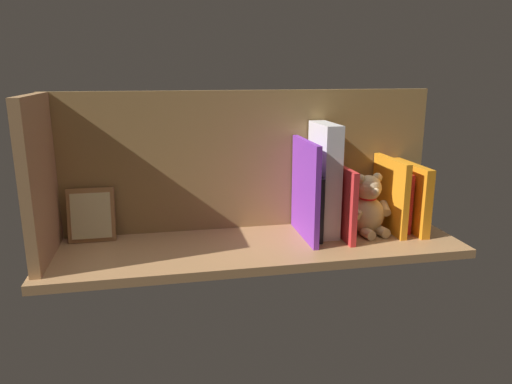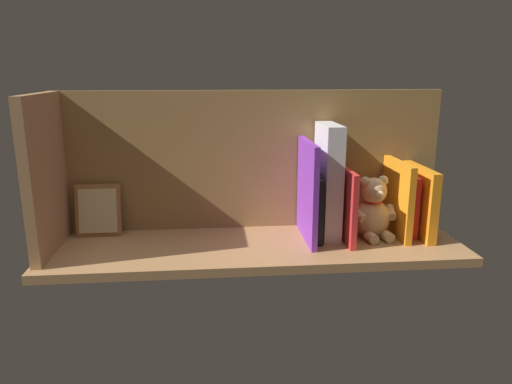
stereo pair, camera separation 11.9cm
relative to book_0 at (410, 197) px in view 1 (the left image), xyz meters
The scene contains 12 objects.
ground_plane 44.89cm from the book_0, ahead, with size 104.07×31.45×2.20cm, color #A87A4C.
shelf_back_panel 45.94cm from the book_0, 13.80° to the right, with size 104.07×1.50×37.65cm, color olive.
shelf_side_divider 94.19cm from the book_0, ahead, with size 2.40×25.45×37.65cm, color #A87A4C.
book_0 is the anchor object (origin of this frame).
book_1 3.91cm from the book_0, 34.89° to the right, with size 2.44×14.81×16.23cm, color red.
book_2 5.93cm from the book_0, ahead, with size 1.70×18.57×19.88cm, color orange.
teddy_bear 13.01cm from the book_0, ahead, with size 13.09×11.50×16.34cm.
book_3 20.58cm from the book_0, ahead, with size 1.44×20.54×18.72cm, color red.
dictionary_thick_white 24.96cm from the book_0, ahead, with size 4.52×15.09×29.49cm, color white.
book_4 28.05cm from the book_0, ahead, with size 1.61×16.82×16.76cm, color black.
book_5 30.45cm from the book_0, ahead, with size 1.38×20.60×25.61cm, color purple.
picture_frame_leaning 84.96cm from the book_0, ahead, with size 11.68×4.10×13.80cm.
Camera 1 is at (22.66, 112.72, 42.91)cm, focal length 33.52 mm.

